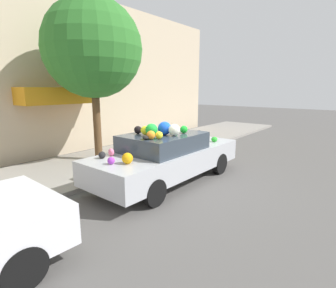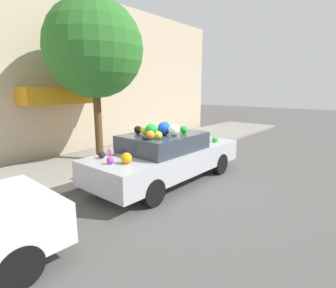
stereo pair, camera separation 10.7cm
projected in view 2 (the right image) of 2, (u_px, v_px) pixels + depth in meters
The scene contains 6 objects.
ground_plane at pixel (168, 180), 7.01m from camera, with size 60.00×60.00×0.00m, color #565451.
sidewalk_curb at pixel (106, 161), 8.68m from camera, with size 24.00×3.20×0.11m.
building_facade at pixel (63, 75), 9.48m from camera, with size 18.00×1.20×5.84m.
street_tree at pixel (94, 49), 7.96m from camera, with size 2.99×2.99×4.98m.
fire_hydrant at pixel (165, 145), 9.28m from camera, with size 0.20×0.20×0.70m.
art_car at pixel (167, 155), 6.84m from camera, with size 4.51×1.77×1.62m.
Camera 2 is at (-5.12, -4.25, 2.40)m, focal length 28.00 mm.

